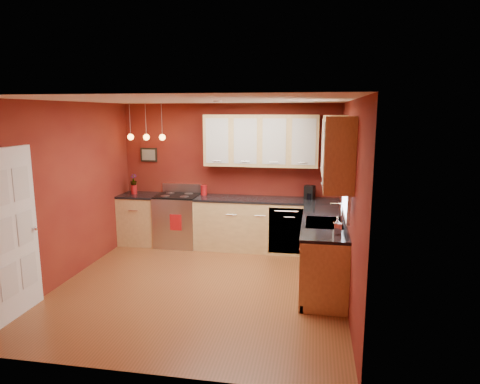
% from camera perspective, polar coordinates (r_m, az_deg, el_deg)
% --- Properties ---
extents(floor, '(4.20, 4.20, 0.00)m').
position_cam_1_polar(floor, '(6.27, -5.22, -12.41)').
color(floor, brown).
rests_on(floor, ground).
extents(ceiling, '(4.00, 4.20, 0.02)m').
position_cam_1_polar(ceiling, '(5.77, -5.67, 12.09)').
color(ceiling, white).
rests_on(ceiling, wall_back).
extents(wall_back, '(4.00, 0.02, 2.60)m').
position_cam_1_polar(wall_back, '(7.90, -1.40, 2.28)').
color(wall_back, maroon).
rests_on(wall_back, floor).
extents(wall_front, '(4.00, 0.02, 2.60)m').
position_cam_1_polar(wall_front, '(3.96, -13.55, -6.55)').
color(wall_front, maroon).
rests_on(wall_front, floor).
extents(wall_left, '(0.02, 4.20, 2.60)m').
position_cam_1_polar(wall_left, '(6.69, -22.19, -0.04)').
color(wall_left, maroon).
rests_on(wall_left, floor).
extents(wall_right, '(0.02, 4.20, 2.60)m').
position_cam_1_polar(wall_right, '(5.69, 14.37, -1.34)').
color(wall_right, maroon).
rests_on(wall_right, floor).
extents(base_cabinets_back_left, '(0.70, 0.60, 0.90)m').
position_cam_1_polar(base_cabinets_back_left, '(8.27, -13.10, -3.63)').
color(base_cabinets_back_left, '#E0BE78').
rests_on(base_cabinets_back_left, floor).
extents(base_cabinets_back_right, '(2.54, 0.60, 0.90)m').
position_cam_1_polar(base_cabinets_back_right, '(7.67, 3.55, -4.48)').
color(base_cabinets_back_right, '#E0BE78').
rests_on(base_cabinets_back_right, floor).
extents(base_cabinets_right, '(0.60, 2.10, 0.90)m').
position_cam_1_polar(base_cabinets_right, '(6.33, 10.98, -7.95)').
color(base_cabinets_right, '#E0BE78').
rests_on(base_cabinets_right, floor).
extents(counter_back_left, '(0.70, 0.62, 0.04)m').
position_cam_1_polar(counter_back_left, '(8.17, -13.24, -0.43)').
color(counter_back_left, black).
rests_on(counter_back_left, base_cabinets_back_left).
extents(counter_back_right, '(2.54, 0.62, 0.04)m').
position_cam_1_polar(counter_back_right, '(7.56, 3.59, -1.04)').
color(counter_back_right, black).
rests_on(counter_back_right, base_cabinets_back_right).
extents(counter_right, '(0.62, 2.10, 0.04)m').
position_cam_1_polar(counter_right, '(6.20, 11.14, -3.83)').
color(counter_right, black).
rests_on(counter_right, base_cabinets_right).
extents(gas_range, '(0.76, 0.64, 1.11)m').
position_cam_1_polar(gas_range, '(8.01, -8.29, -3.70)').
color(gas_range, '#B5B6BA').
rests_on(gas_range, floor).
extents(dishwasher_front, '(0.60, 0.02, 0.80)m').
position_cam_1_polar(dishwasher_front, '(7.36, 6.17, -5.18)').
color(dishwasher_front, '#B5B6BA').
rests_on(dishwasher_front, base_cabinets_back_right).
extents(sink, '(0.50, 0.70, 0.33)m').
position_cam_1_polar(sink, '(6.06, 11.18, -4.23)').
color(sink, gray).
rests_on(sink, counter_right).
extents(window, '(0.06, 1.02, 1.22)m').
position_cam_1_polar(window, '(5.92, 14.09, 2.94)').
color(window, white).
rests_on(window, wall_right).
extents(door_left_wall, '(0.12, 0.82, 2.05)m').
position_cam_1_polar(door_left_wall, '(5.78, -28.02, -4.90)').
color(door_left_wall, white).
rests_on(door_left_wall, floor).
extents(upper_cabinets_back, '(2.00, 0.35, 0.90)m').
position_cam_1_polar(upper_cabinets_back, '(7.56, 2.81, 6.85)').
color(upper_cabinets_back, '#E0BE78').
rests_on(upper_cabinets_back, wall_back).
extents(upper_cabinets_right, '(0.35, 1.95, 0.90)m').
position_cam_1_polar(upper_cabinets_right, '(5.91, 12.73, 5.54)').
color(upper_cabinets_right, '#E0BE78').
rests_on(upper_cabinets_right, wall_right).
extents(wall_picture, '(0.32, 0.03, 0.26)m').
position_cam_1_polar(wall_picture, '(8.28, -12.06, 4.88)').
color(wall_picture, black).
rests_on(wall_picture, wall_back).
extents(pendant_lights, '(0.71, 0.11, 0.66)m').
position_cam_1_polar(pendant_lights, '(7.91, -12.38, 7.21)').
color(pendant_lights, gray).
rests_on(pendant_lights, ceiling).
extents(red_canister, '(0.12, 0.12, 0.18)m').
position_cam_1_polar(red_canister, '(7.88, -4.84, 0.25)').
color(red_canister, '#AB1215').
rests_on(red_canister, counter_back_right).
extents(red_vase, '(0.11, 0.11, 0.17)m').
position_cam_1_polar(red_vase, '(8.21, -13.96, 0.33)').
color(red_vase, '#AB1215').
rests_on(red_vase, counter_back_left).
extents(flowers, '(0.13, 0.13, 0.22)m').
position_cam_1_polar(flowers, '(8.18, -14.01, 1.54)').
color(flowers, '#AB1215').
rests_on(flowers, red_vase).
extents(coffee_maker, '(0.20, 0.20, 0.24)m').
position_cam_1_polar(coffee_maker, '(7.59, 9.26, -0.11)').
color(coffee_maker, black).
rests_on(coffee_maker, counter_back_right).
extents(soap_pump, '(0.11, 0.12, 0.22)m').
position_cam_1_polar(soap_pump, '(5.50, 12.84, -4.39)').
color(soap_pump, white).
rests_on(soap_pump, counter_right).
extents(dish_towel, '(0.21, 0.01, 0.29)m').
position_cam_1_polar(dish_towel, '(7.67, -8.57, -4.04)').
color(dish_towel, '#AB1215').
rests_on(dish_towel, gas_range).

